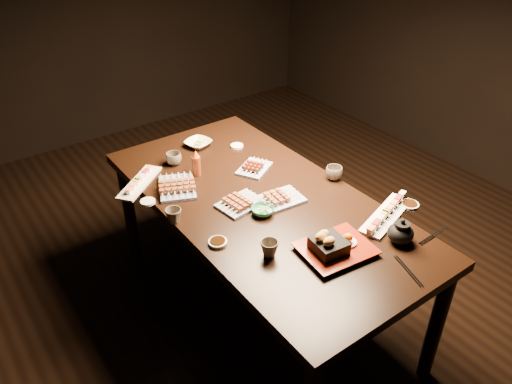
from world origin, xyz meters
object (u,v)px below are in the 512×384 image
yakitori_plate_left (177,184)px  teapot (401,231)px  dining_table (261,257)px  tempura_tray (337,242)px  edamame_bowl_green (263,211)px  yakitori_plate_center (241,201)px  sushi_platter_far (139,180)px  condiment_bottle (196,163)px  teacup_far_left (174,216)px  teacup_far_right (174,159)px  yakitori_plate_right (280,196)px  sushi_platter_near (387,213)px  teacup_near_left (269,249)px  edamame_bowl_cream (198,143)px  teacup_mid_right (334,173)px

yakitori_plate_left → teapot: size_ratio=1.78×
dining_table → tempura_tray: 0.67m
yakitori_plate_left → edamame_bowl_green: yakitori_plate_left is taller
yakitori_plate_center → sushi_platter_far: bearing=116.3°
dining_table → yakitori_plate_center: (-0.11, 0.02, 0.40)m
tempura_tray → condiment_bottle: 0.92m
dining_table → condiment_bottle: size_ratio=12.54×
teacup_far_left → teacup_far_right: 0.54m
yakitori_plate_center → yakitori_plate_right: (0.18, -0.08, 0.00)m
yakitori_plate_center → tempura_tray: size_ratio=0.70×
teapot → teacup_far_right: bearing=76.8°
yakitori_plate_right → yakitori_plate_left: bearing=137.6°
sushi_platter_far → tempura_tray: tempura_tray is taller
teacup_far_left → condiment_bottle: 0.44m
yakitori_plate_left → teapot: bearing=-124.2°
sushi_platter_near → sushi_platter_far: size_ratio=1.13×
tempura_tray → teacup_far_left: bearing=133.9°
edamame_bowl_green → teacup_far_left: (-0.37, 0.19, 0.02)m
condiment_bottle → teacup_near_left: bearing=-96.8°
teacup_near_left → tempura_tray: bearing=-31.6°
sushi_platter_near → edamame_bowl_cream: size_ratio=2.65×
edamame_bowl_cream → teacup_mid_right: size_ratio=1.63×
sushi_platter_far → sushi_platter_near: bearing=92.2°
teacup_mid_right → yakitori_plate_right: bearing=179.4°
yakitori_plate_center → teacup_mid_right: size_ratio=2.40×
teapot → condiment_bottle: (-0.43, 1.02, 0.01)m
tempura_tray → teacup_mid_right: (0.41, 0.44, -0.02)m
condiment_bottle → teapot: bearing=-67.1°
yakitori_plate_center → edamame_bowl_green: (0.05, -0.12, -0.01)m
yakitori_plate_center → teacup_near_left: (-0.11, -0.38, 0.01)m
sushi_platter_near → sushi_platter_far: (-0.82, 0.96, -0.00)m
yakitori_plate_center → teacup_far_right: size_ratio=2.46×
teacup_far_right → dining_table: bearing=-72.2°
sushi_platter_far → condiment_bottle: 0.31m
yakitori_plate_right → tempura_tray: (-0.05, -0.45, 0.03)m
edamame_bowl_cream → condiment_bottle: size_ratio=1.01×
dining_table → sushi_platter_far: (-0.43, 0.50, 0.40)m
sushi_platter_far → teacup_near_left: (0.20, -0.85, 0.02)m
sushi_platter_far → teacup_far_right: bearing=159.0°
teacup_near_left → yakitori_plate_right: bearing=45.4°
yakitori_plate_left → teacup_far_left: (-0.15, -0.24, 0.00)m
sushi_platter_near → yakitori_plate_center: 0.70m
teacup_near_left → teacup_mid_right: (0.65, 0.29, -0.00)m
teapot → yakitori_plate_right: bearing=77.1°
sushi_platter_far → teacup_mid_right: size_ratio=3.83×
teacup_far_left → condiment_bottle: (0.30, 0.31, 0.04)m
yakitori_plate_right → tempura_tray: tempura_tray is taller
yakitori_plate_right → sushi_platter_far: bearing=137.0°
yakitori_plate_left → teacup_mid_right: teacup_mid_right is taller
dining_table → teacup_far_left: bearing=151.2°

